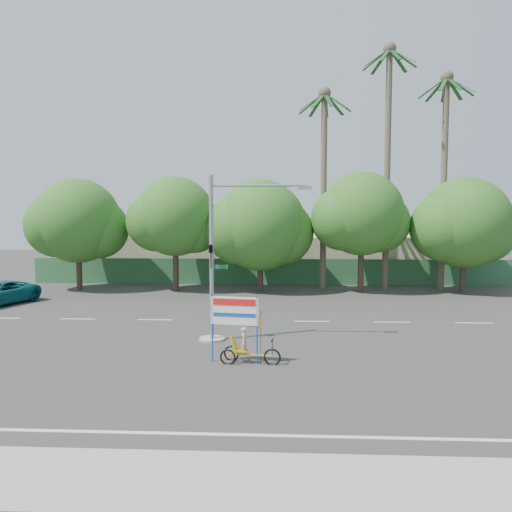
{
  "coord_description": "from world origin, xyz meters",
  "views": [
    {
      "loc": [
        0.4,
        -16.84,
        5.28
      ],
      "look_at": [
        -0.69,
        5.44,
        3.5
      ],
      "focal_mm": 35.0,
      "sensor_mm": 36.0,
      "label": 1
    }
  ],
  "objects": [
    {
      "name": "ground",
      "position": [
        0.0,
        0.0,
        0.0
      ],
      "size": [
        120.0,
        120.0,
        0.0
      ],
      "primitive_type": "plane",
      "color": "#33302D",
      "rests_on": "ground"
    },
    {
      "name": "sidewalk_near",
      "position": [
        0.0,
        -7.5,
        0.06
      ],
      "size": [
        50.0,
        2.4,
        0.12
      ],
      "primitive_type": "cube",
      "color": "gray",
      "rests_on": "ground"
    },
    {
      "name": "fence",
      "position": [
        0.0,
        21.5,
        1.0
      ],
      "size": [
        38.0,
        0.08,
        2.0
      ],
      "primitive_type": "cube",
      "color": "#336B3D",
      "rests_on": "ground"
    },
    {
      "name": "building_left",
      "position": [
        -10.0,
        26.0,
        2.0
      ],
      "size": [
        12.0,
        8.0,
        4.0
      ],
      "primitive_type": "cube",
      "color": "beige",
      "rests_on": "ground"
    },
    {
      "name": "building_right",
      "position": [
        8.0,
        26.0,
        1.8
      ],
      "size": [
        14.0,
        8.0,
        3.6
      ],
      "primitive_type": "cube",
      "color": "beige",
      "rests_on": "ground"
    },
    {
      "name": "tree_far_left",
      "position": [
        -14.05,
        18.0,
        4.76
      ],
      "size": [
        7.14,
        6.0,
        7.96
      ],
      "color": "#473828",
      "rests_on": "ground"
    },
    {
      "name": "tree_left",
      "position": [
        -7.05,
        18.0,
        5.06
      ],
      "size": [
        6.66,
        5.6,
        8.07
      ],
      "color": "#473828",
      "rests_on": "ground"
    },
    {
      "name": "tree_center",
      "position": [
        -1.05,
        18.0,
        4.47
      ],
      "size": [
        7.62,
        6.4,
        7.85
      ],
      "color": "#473828",
      "rests_on": "ground"
    },
    {
      "name": "tree_right",
      "position": [
        5.95,
        18.0,
        5.24
      ],
      "size": [
        6.9,
        5.8,
        8.36
      ],
      "color": "#473828",
      "rests_on": "ground"
    },
    {
      "name": "tree_far_right",
      "position": [
        12.95,
        18.0,
        4.64
      ],
      "size": [
        7.38,
        6.2,
        7.94
      ],
      "color": "#473828",
      "rests_on": "ground"
    },
    {
      "name": "palm_tall",
      "position": [
        8.0,
        19.5,
        10.46
      ],
      "size": [
        3.73,
        3.79,
        17.45
      ],
      "color": "#70604C",
      "rests_on": "ground"
    },
    {
      "name": "palm_mid",
      "position": [
        12.0,
        19.5,
        9.4
      ],
      "size": [
        3.73,
        3.79,
        15.45
      ],
      "color": "#70604C",
      "rests_on": "ground"
    },
    {
      "name": "palm_short",
      "position": [
        3.5,
        19.5,
        8.86
      ],
      "size": [
        3.73,
        3.79,
        14.45
      ],
      "color": "#70604C",
      "rests_on": "ground"
    },
    {
      "name": "traffic_signal",
      "position": [
        -2.2,
        3.98,
        2.92
      ],
      "size": [
        4.72,
        1.1,
        7.0
      ],
      "color": "gray",
      "rests_on": "ground"
    },
    {
      "name": "trike_billboard",
      "position": [
        -1.0,
        0.73,
        1.02
      ],
      "size": [
        2.55,
        0.79,
        2.53
      ],
      "rotation": [
        0.0,
        0.0,
        -0.16
      ],
      "color": "black",
      "rests_on": "ground"
    }
  ]
}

